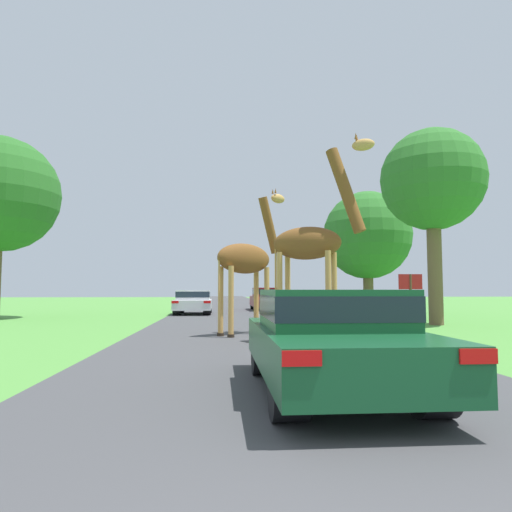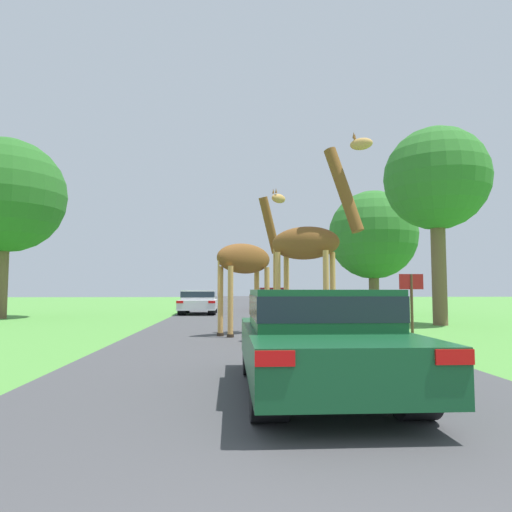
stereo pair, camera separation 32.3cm
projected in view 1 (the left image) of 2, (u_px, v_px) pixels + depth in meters
The scene contains 10 objects.
road at pixel (233, 309), 30.85m from camera, with size 7.12×120.00×0.00m.
giraffe_near_road at pixel (248, 260), 13.79m from camera, with size 2.40×1.93×4.61m.
giraffe_companion at pixel (313, 241), 11.66m from camera, with size 2.58×1.66×5.26m.
car_lead_maroon at pixel (331, 336), 6.11m from camera, with size 1.92×4.34×1.36m.
car_queue_right at pixel (193, 301), 25.16m from camera, with size 1.99×3.98×1.32m.
car_queue_left at pixel (267, 298), 30.08m from camera, with size 1.97×4.66×1.47m.
tree_left_edge at pixel (367, 236), 25.94m from camera, with size 4.99×4.99×6.93m.
tree_centre_back at pixel (0, 194), 21.26m from camera, with size 5.40×5.40×8.50m.
tree_right_cluster at pixel (432, 181), 17.87m from camera, with size 4.00×4.00×7.66m.
sign_post at pixel (411, 293), 13.21m from camera, with size 0.70×0.08×1.80m.
Camera 1 is at (-0.94, -1.05, 1.36)m, focal length 32.00 mm.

